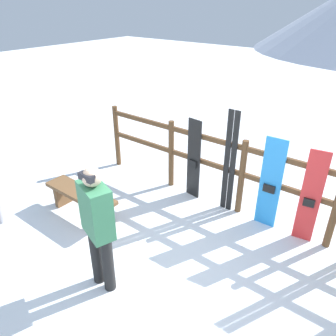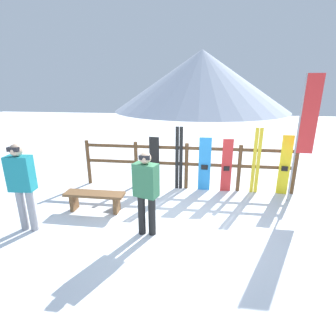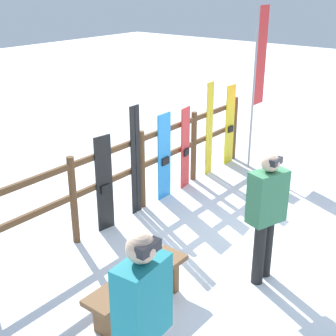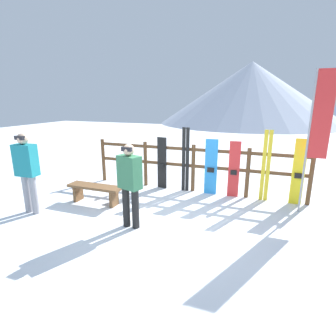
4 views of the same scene
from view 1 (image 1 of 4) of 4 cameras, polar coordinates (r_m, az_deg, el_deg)
ground_plane at (r=4.29m, az=-1.00°, el=-19.70°), size 40.00×40.00×0.00m
fence at (r=5.22m, az=12.81°, el=-0.53°), size 5.67×0.10×1.26m
bench at (r=5.39m, az=-14.92°, el=-4.99°), size 1.34×0.36×0.44m
person_plaid_green at (r=3.76m, az=-12.17°, el=-9.25°), size 0.49×0.37×1.62m
snowboard_black_stripe at (r=5.56m, az=4.50°, el=1.46°), size 0.27×0.08×1.42m
ski_pair_black at (r=5.20m, az=10.70°, el=0.91°), size 0.19×0.02×1.71m
snowboard_blue at (r=5.03m, az=17.38°, el=-2.68°), size 0.32×0.06×1.44m
snowboard_red at (r=4.92m, az=23.55°, el=-4.79°), size 0.27×0.08×1.42m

